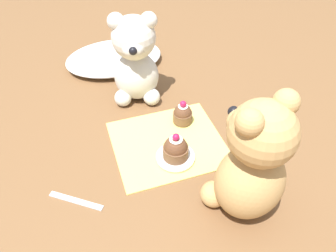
{
  "coord_description": "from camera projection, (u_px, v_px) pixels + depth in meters",
  "views": [
    {
      "loc": [
        -0.17,
        -0.51,
        0.55
      ],
      "look_at": [
        0.0,
        0.0,
        0.06
      ],
      "focal_mm": 35.0,
      "sensor_mm": 36.0,
      "label": 1
    }
  ],
  "objects": [
    {
      "name": "tulle_cloth",
      "position": [
        114.0,
        57.0,
        1.01
      ],
      "size": [
        0.3,
        0.21,
        0.04
      ],
      "primitive_type": "ellipsoid",
      "color": "white",
      "rests_on": "ground_plane"
    },
    {
      "name": "knitted_placemat",
      "position": [
        168.0,
        142.0,
        0.77
      ],
      "size": [
        0.25,
        0.23,
        0.01
      ],
      "primitive_type": "cube",
      "color": "#E0D166",
      "rests_on": "ground_plane"
    },
    {
      "name": "teaspoon",
      "position": [
        76.0,
        200.0,
        0.65
      ],
      "size": [
        0.1,
        0.08,
        0.01
      ],
      "primitive_type": "cube",
      "rotation": [
        0.0,
        0.0,
        5.65
      ],
      "color": "silver",
      "rests_on": "ground_plane"
    },
    {
      "name": "teddy_bear_cream",
      "position": [
        135.0,
        60.0,
        0.82
      ],
      "size": [
        0.14,
        0.13,
        0.24
      ],
      "rotation": [
        0.0,
        0.0,
        -0.27
      ],
      "color": "silver",
      "rests_on": "ground_plane"
    },
    {
      "name": "cupcake_near_tan_bear",
      "position": [
        175.0,
        149.0,
        0.71
      ],
      "size": [
        0.06,
        0.06,
        0.07
      ],
      "color": "brown",
      "rests_on": "saucer_plate"
    },
    {
      "name": "teddy_bear_tan",
      "position": [
        252.0,
        164.0,
        0.57
      ],
      "size": [
        0.16,
        0.16,
        0.26
      ],
      "rotation": [
        0.0,
        0.0,
        3.44
      ],
      "color": "tan",
      "rests_on": "ground_plane"
    },
    {
      "name": "saucer_plate",
      "position": [
        175.0,
        157.0,
        0.73
      ],
      "size": [
        0.09,
        0.09,
        0.01
      ],
      "primitive_type": "cylinder",
      "color": "silver",
      "rests_on": "knitted_placemat"
    },
    {
      "name": "cupcake_near_cream_bear",
      "position": [
        183.0,
        114.0,
        0.81
      ],
      "size": [
        0.05,
        0.05,
        0.06
      ],
      "color": "brown",
      "rests_on": "knitted_placemat"
    },
    {
      "name": "ground_plane",
      "position": [
        168.0,
        143.0,
        0.77
      ],
      "size": [
        4.0,
        4.0,
        0.0
      ],
      "primitive_type": "plane",
      "color": "brown"
    }
  ]
}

